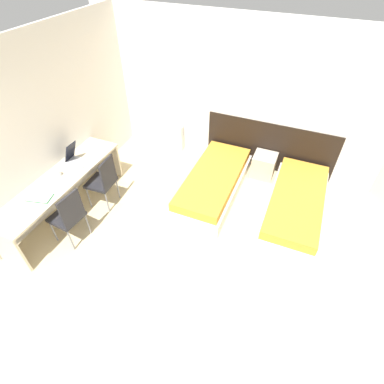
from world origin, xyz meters
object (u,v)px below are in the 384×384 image
Objects in this scene: bed_near_window at (213,183)px; chair_near_laptop at (103,180)px; bed_near_door at (295,205)px; laptop at (76,158)px; chair_near_notebook at (68,215)px; nightstand at (264,165)px.

bed_near_window is 2.15× the size of chair_near_laptop.
bed_near_door is 3.71m from laptop.
bed_near_door is 3.56m from chair_near_notebook.
chair_near_notebook is at bearing -148.33° from bed_near_door.
chair_near_laptop is at bearing -3.68° from laptop.
chair_near_laptop reaches higher than bed_near_door.
chair_near_laptop is at bearing 95.60° from chair_near_notebook.
bed_near_door is 5.67× the size of laptop.
nightstand is 2.95m from chair_near_laptop.
chair_near_laptop is at bearing -147.48° from bed_near_window.
chair_near_laptop is 1.00× the size of chair_near_notebook.
bed_near_window is at bearing 55.41° from chair_near_notebook.
laptop is at bearing -164.74° from bed_near_door.
laptop reaches higher than bed_near_window.
nightstand reaches higher than bed_near_window.
laptop reaches higher than bed_near_door.
bed_near_door is at bearing 14.81° from chair_near_laptop.
chair_near_notebook reaches higher than bed_near_door.
chair_near_notebook reaches higher than nightstand.
laptop reaches higher than nightstand.
bed_near_door is 2.15× the size of chair_near_laptop.
bed_near_window is 1.44m from bed_near_door.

